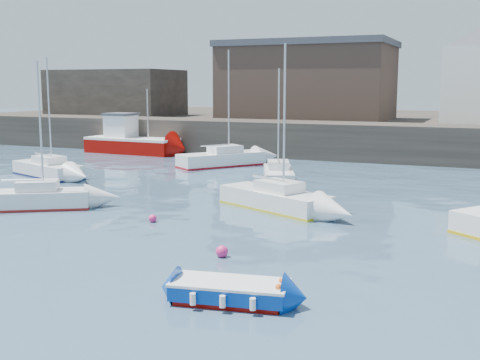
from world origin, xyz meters
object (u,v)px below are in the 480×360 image
at_px(fishing_boat, 131,141).
at_px(buoy_near, 153,222).
at_px(buoy_far, 297,201).
at_px(sailboat_a, 33,198).
at_px(sailboat_f, 278,175).
at_px(sailboat_h, 222,159).
at_px(buoy_mid, 222,257).
at_px(sailboat_b, 275,199).
at_px(blue_dinghy, 230,291).
at_px(sailboat_e, 48,169).

bearing_deg(fishing_boat, buoy_near, -54.74).
bearing_deg(buoy_far, sailboat_a, -148.89).
relative_size(fishing_boat, sailboat_f, 1.24).
bearing_deg(sailboat_a, sailboat_h, 83.96).
bearing_deg(buoy_mid, buoy_far, 93.68).
height_order(sailboat_b, buoy_far, sailboat_b).
height_order(blue_dinghy, buoy_far, blue_dinghy).
bearing_deg(sailboat_h, sailboat_e, -132.10).
xyz_separation_m(sailboat_a, buoy_far, (11.63, 7.02, -0.51)).
xyz_separation_m(sailboat_e, sailboat_f, (15.30, 3.63, -0.01)).
distance_m(buoy_near, buoy_far, 8.57).
bearing_deg(sailboat_h, sailboat_b, -55.79).
distance_m(sailboat_e, buoy_near, 16.48).
xyz_separation_m(blue_dinghy, sailboat_h, (-12.57, 26.53, 0.22)).
xyz_separation_m(sailboat_h, buoy_near, (5.16, -18.57, -0.57)).
bearing_deg(sailboat_f, sailboat_h, 138.64).
bearing_deg(fishing_boat, blue_dinghy, -52.65).
distance_m(sailboat_h, buoy_near, 19.28).
relative_size(sailboat_a, sailboat_f, 1.02).
relative_size(blue_dinghy, buoy_near, 9.66).
relative_size(sailboat_a, buoy_near, 19.95).
xyz_separation_m(sailboat_f, buoy_mid, (3.72, -16.52, -0.51)).
xyz_separation_m(blue_dinghy, buoy_near, (-7.41, 7.97, -0.35)).
distance_m(fishing_boat, sailboat_h, 12.58).
distance_m(fishing_boat, sailboat_a, 25.24).
height_order(sailboat_b, buoy_near, sailboat_b).
bearing_deg(fishing_boat, sailboat_f, -30.94).
bearing_deg(blue_dinghy, sailboat_h, 115.34).
bearing_deg(sailboat_b, sailboat_h, 124.21).
relative_size(blue_dinghy, sailboat_e, 0.44).
height_order(blue_dinghy, buoy_near, blue_dinghy).
height_order(buoy_near, buoy_far, buoy_near).
bearing_deg(sailboat_b, buoy_near, -129.97).
bearing_deg(buoy_far, fishing_boat, 142.43).
bearing_deg(blue_dinghy, buoy_mid, 117.63).
xyz_separation_m(blue_dinghy, sailboat_f, (-5.87, 20.64, 0.15)).
bearing_deg(sailboat_a, buoy_mid, -18.37).
height_order(sailboat_e, buoy_far, sailboat_e).
distance_m(blue_dinghy, fishing_boat, 39.70).
height_order(sailboat_f, buoy_near, sailboat_f).
bearing_deg(sailboat_a, sailboat_f, 55.20).
height_order(fishing_boat, sailboat_a, sailboat_a).
height_order(fishing_boat, sailboat_e, sailboat_e).
relative_size(buoy_near, buoy_far, 1.05).
distance_m(buoy_near, buoy_mid, 6.51).
xyz_separation_m(fishing_boat, sailboat_a, (9.58, -23.34, -0.61)).
bearing_deg(sailboat_h, sailboat_f, -41.36).
xyz_separation_m(sailboat_b, buoy_mid, (1.13, -8.77, -0.53)).
distance_m(fishing_boat, buoy_mid, 35.14).
height_order(blue_dinghy, sailboat_b, sailboat_b).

